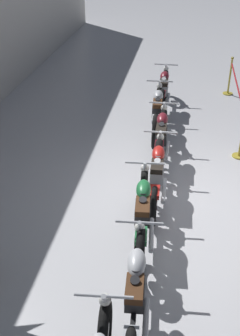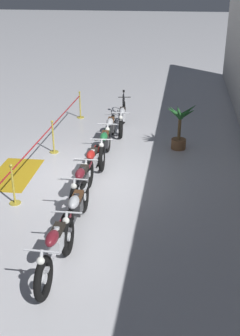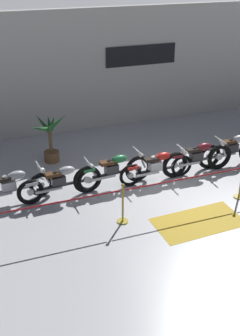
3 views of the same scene
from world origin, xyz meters
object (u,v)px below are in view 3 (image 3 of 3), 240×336
at_px(motorcycle_silver_0, 11,187).
at_px(floor_banner, 199,222).
at_px(motorcycle_silver_5, 233,149).
at_px(motorcycle_silver_1, 61,182).
at_px(motorcycle_maroon_4, 198,158).
at_px(stanchion_mid_left, 123,209).
at_px(stanchion_far_left, 133,193).
at_px(motorcycle_red_3, 157,166).
at_px(potted_palm_left_of_row, 50,137).
at_px(motorcycle_green_2, 114,171).
at_px(stanchion_mid_right, 240,185).

xyz_separation_m(motorcycle_silver_0, floor_banner, (4.10, -2.48, -0.45)).
relative_size(motorcycle_silver_0, motorcycle_silver_5, 0.93).
bearing_deg(motorcycle_silver_1, floor_banner, -38.55).
height_order(motorcycle_silver_0, floor_banner, motorcycle_silver_0).
distance_m(motorcycle_maroon_4, stanchion_mid_left, 3.35).
bearing_deg(stanchion_far_left, motorcycle_red_3, 49.29).
bearing_deg(floor_banner, motorcycle_maroon_4, 59.80).
xyz_separation_m(potted_palm_left_of_row, stanchion_mid_left, (0.92, -3.87, -0.45)).
height_order(motorcycle_green_2, stanchion_far_left, stanchion_far_left).
bearing_deg(stanchion_far_left, motorcycle_green_2, 86.65).
bearing_deg(stanchion_far_left, motorcycle_silver_0, 145.27).
bearing_deg(motorcycle_maroon_4, potted_palm_left_of_row, 149.62).
xyz_separation_m(motorcycle_silver_0, motorcycle_green_2, (2.74, -0.13, 0.04)).
bearing_deg(motorcycle_green_2, motorcycle_silver_1, -177.00).
relative_size(stanchion_mid_right, floor_banner, 0.49).
relative_size(motorcycle_silver_1, potted_palm_left_of_row, 1.48).
distance_m(motorcycle_maroon_4, motorcycle_silver_5, 1.34).
xyz_separation_m(motorcycle_green_2, stanchion_far_left, (-0.10, -1.70, 0.25)).
relative_size(motorcycle_maroon_4, stanchion_mid_left, 2.16).
relative_size(motorcycle_silver_1, stanchion_far_left, 0.22).
bearing_deg(motorcycle_red_3, motorcycle_silver_0, 176.41).
bearing_deg(motorcycle_silver_5, stanchion_far_left, -155.88).
bearing_deg(motorcycle_maroon_4, stanchion_mid_right, -76.93).
height_order(motorcycle_red_3, motorcycle_silver_5, motorcycle_silver_5).
height_order(potted_palm_left_of_row, stanchion_mid_right, potted_palm_left_of_row).
bearing_deg(floor_banner, motorcycle_green_2, 118.06).
height_order(motorcycle_red_3, stanchion_mid_right, stanchion_mid_right).
distance_m(motorcycle_silver_1, motorcycle_silver_5, 5.39).
bearing_deg(motorcycle_maroon_4, motorcycle_silver_0, 177.60).
bearing_deg(motorcycle_silver_1, potted_palm_left_of_row, 84.90).
xyz_separation_m(stanchion_mid_left, floor_banner, (1.72, -0.65, -0.35)).
distance_m(motorcycle_silver_5, stanchion_mid_left, 4.62).
relative_size(motorcycle_silver_0, stanchion_mid_left, 2.15).
bearing_deg(motorcycle_silver_0, stanchion_mid_left, -37.66).
height_order(stanchion_far_left, floor_banner, stanchion_far_left).
relative_size(stanchion_mid_left, floor_banner, 0.49).
relative_size(motorcycle_maroon_4, motorcycle_silver_5, 0.94).
bearing_deg(motorcycle_silver_5, motorcycle_red_3, -175.49).
bearing_deg(stanchion_far_left, stanchion_mid_right, -0.00).
height_order(motorcycle_green_2, floor_banner, motorcycle_green_2).
xyz_separation_m(motorcycle_red_3, potted_palm_left_of_row, (-2.55, 2.29, 0.34)).
bearing_deg(motorcycle_green_2, potted_palm_left_of_row, 120.69).
distance_m(stanchion_far_left, stanchion_mid_left, 0.47).
height_order(motorcycle_red_3, stanchion_mid_left, stanchion_mid_left).
bearing_deg(stanchion_mid_left, motorcycle_silver_0, 142.34).
xyz_separation_m(motorcycle_green_2, stanchion_mid_left, (-0.37, -1.70, -0.13)).
bearing_deg(stanchion_far_left, motorcycle_silver_5, 24.12).
bearing_deg(floor_banner, motorcycle_red_3, 90.51).
xyz_separation_m(motorcycle_silver_1, motorcycle_red_3, (2.75, -0.04, -0.00)).
relative_size(motorcycle_green_2, stanchion_mid_left, 2.20).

